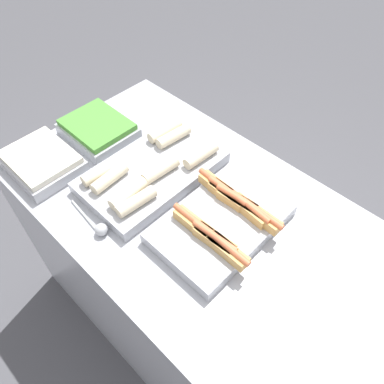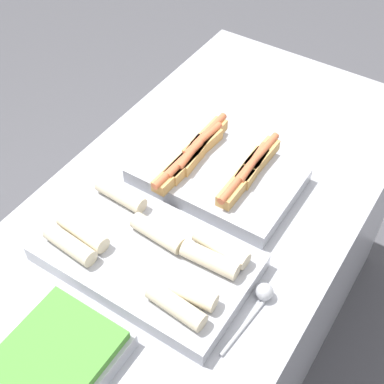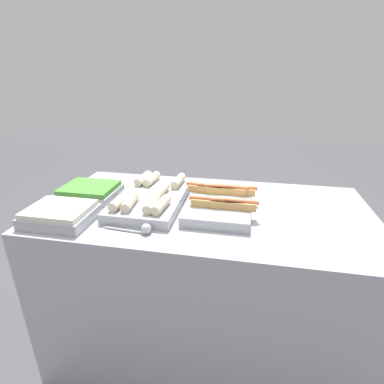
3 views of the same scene
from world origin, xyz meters
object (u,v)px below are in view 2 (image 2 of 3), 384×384
(tray_hotdogs, at_px, (217,171))
(serving_spoon_near, at_px, (261,297))
(tray_wraps, at_px, (148,256))
(tray_side_back, at_px, (53,362))

(tray_hotdogs, xyz_separation_m, serving_spoon_near, (-0.30, -0.31, -0.02))
(tray_hotdogs, bearing_deg, serving_spoon_near, -134.09)
(tray_hotdogs, xyz_separation_m, tray_wraps, (-0.36, -0.01, -0.00))
(tray_wraps, distance_m, tray_side_back, 0.35)
(tray_wraps, xyz_separation_m, tray_side_back, (-0.35, 0.01, 0.00))
(serving_spoon_near, bearing_deg, tray_wraps, 100.91)
(tray_hotdogs, relative_size, serving_spoon_near, 2.15)
(tray_hotdogs, distance_m, serving_spoon_near, 0.43)
(tray_wraps, relative_size, serving_spoon_near, 2.51)
(tray_hotdogs, relative_size, tray_side_back, 1.59)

